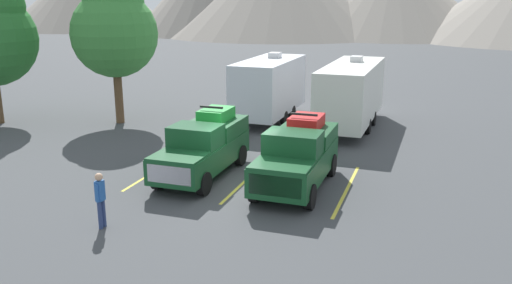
# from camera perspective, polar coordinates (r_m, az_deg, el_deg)

# --- Properties ---
(ground_plane) EXTENTS (240.00, 240.00, 0.00)m
(ground_plane) POSITION_cam_1_polar(r_m,az_deg,el_deg) (19.63, -1.78, -4.77)
(ground_plane) COLOR #3F4244
(pickup_truck_a) EXTENTS (2.08, 5.36, 2.58)m
(pickup_truck_a) POSITION_cam_1_polar(r_m,az_deg,el_deg) (20.65, -5.57, -0.39)
(pickup_truck_a) COLOR #144723
(pickup_truck_a) RESTS_ON ground
(pickup_truck_b) EXTENTS (2.19, 5.26, 2.58)m
(pickup_truck_b) POSITION_cam_1_polar(r_m,az_deg,el_deg) (19.34, 4.49, -1.40)
(pickup_truck_b) COLOR #144723
(pickup_truck_b) RESTS_ON ground
(lot_stripe_a) EXTENTS (0.12, 5.50, 0.01)m
(lot_stripe_a) POSITION_cam_1_polar(r_m,az_deg,el_deg) (21.92, -10.31, -2.82)
(lot_stripe_a) COLOR gold
(lot_stripe_a) RESTS_ON ground
(lot_stripe_b) EXTENTS (0.12, 5.50, 0.01)m
(lot_stripe_b) POSITION_cam_1_polar(r_m,az_deg,el_deg) (20.41, -0.91, -3.95)
(lot_stripe_b) COLOR gold
(lot_stripe_b) RESTS_ON ground
(lot_stripe_c) EXTENTS (0.12, 5.50, 0.01)m
(lot_stripe_c) POSITION_cam_1_polar(r_m,az_deg,el_deg) (19.54, 9.69, -5.08)
(lot_stripe_c) COLOR gold
(lot_stripe_c) RESTS_ON ground
(camper_trailer_a) EXTENTS (2.56, 7.67, 3.69)m
(camper_trailer_a) POSITION_cam_1_polar(r_m,az_deg,el_deg) (29.57, 1.43, 6.03)
(camper_trailer_a) COLOR silver
(camper_trailer_a) RESTS_ON ground
(camper_trailer_b) EXTENTS (2.52, 9.13, 3.66)m
(camper_trailer_b) POSITION_cam_1_polar(r_m,az_deg,el_deg) (28.27, 10.18, 5.33)
(camper_trailer_b) COLOR silver
(camper_trailer_b) RESTS_ON ground
(person_a) EXTENTS (0.24, 0.38, 1.73)m
(person_a) POSITION_cam_1_polar(r_m,az_deg,el_deg) (16.58, -16.34, -5.63)
(person_a) COLOR navy
(person_a) RESTS_ON ground
(tree_a) EXTENTS (4.58, 4.58, 8.01)m
(tree_a) POSITION_cam_1_polar(r_m,az_deg,el_deg) (29.65, -14.96, 11.87)
(tree_a) COLOR brown
(tree_a) RESTS_ON ground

